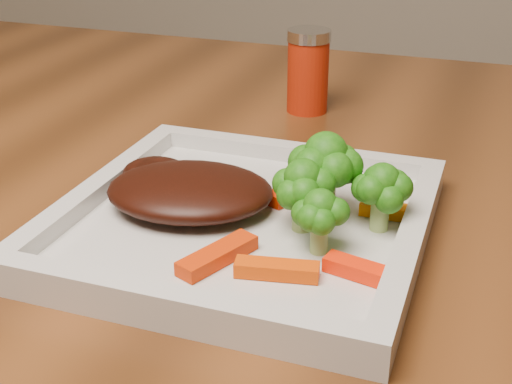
% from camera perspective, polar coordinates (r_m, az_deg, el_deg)
% --- Properties ---
extents(plate, '(0.27, 0.27, 0.01)m').
position_cam_1_polar(plate, '(0.55, -0.99, -2.78)').
color(plate, silver).
rests_on(plate, dining_table).
extents(steak, '(0.15, 0.12, 0.03)m').
position_cam_1_polar(steak, '(0.56, -5.30, 0.08)').
color(steak, black).
rests_on(steak, plate).
extents(broccoli_0, '(0.08, 0.08, 0.07)m').
position_cam_1_polar(broccoli_0, '(0.54, 5.54, 1.54)').
color(broccoli_0, '#376811').
rests_on(broccoli_0, plate).
extents(broccoli_1, '(0.05, 0.05, 0.06)m').
position_cam_1_polar(broccoli_1, '(0.52, 10.02, 0.18)').
color(broccoli_1, '#267213').
rests_on(broccoli_1, plate).
extents(broccoli_2, '(0.06, 0.06, 0.06)m').
position_cam_1_polar(broccoli_2, '(0.49, 5.15, -1.77)').
color(broccoli_2, '#356E12').
rests_on(broccoli_2, plate).
extents(broccoli_3, '(0.06, 0.06, 0.06)m').
position_cam_1_polar(broccoli_3, '(0.52, 3.74, 0.06)').
color(broccoli_3, '#1B5D0F').
rests_on(broccoli_3, plate).
extents(carrot_0, '(0.06, 0.02, 0.01)m').
position_cam_1_polar(carrot_0, '(0.47, 1.67, -6.22)').
color(carrot_0, '#DD4103').
rests_on(carrot_0, plate).
extents(carrot_1, '(0.06, 0.03, 0.01)m').
position_cam_1_polar(carrot_1, '(0.47, 8.66, -6.31)').
color(carrot_1, '#FF2504').
rests_on(carrot_1, plate).
extents(carrot_2, '(0.04, 0.07, 0.01)m').
position_cam_1_polar(carrot_2, '(0.49, -3.09, -5.08)').
color(carrot_2, red).
rests_on(carrot_2, plate).
extents(carrot_3, '(0.05, 0.01, 0.01)m').
position_cam_1_polar(carrot_3, '(0.55, 10.87, -1.52)').
color(carrot_3, orange).
rests_on(carrot_3, plate).
extents(carrot_4, '(0.04, 0.06, 0.01)m').
position_cam_1_polar(carrot_4, '(0.58, 3.36, 0.21)').
color(carrot_4, red).
rests_on(carrot_4, plate).
extents(spice_shaker, '(0.06, 0.06, 0.09)m').
position_cam_1_polar(spice_shaker, '(0.80, 4.18, 9.61)').
color(spice_shaker, '#9F1E08').
rests_on(spice_shaker, dining_table).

